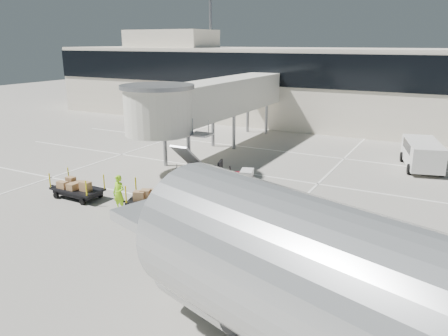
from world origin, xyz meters
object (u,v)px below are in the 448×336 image
Objects in this scene: ground_worker at (119,193)px; belt_loader at (147,117)px; minivan at (422,152)px; box_cart_far at (79,189)px; box_cart_near at (158,200)px; baggage_tug at (233,178)px; suitcase_cart at (235,198)px.

ground_worker is 25.93m from belt_loader.
belt_loader is (-28.09, 4.94, -0.48)m from minivan.
box_cart_far is 0.67× the size of minivan.
belt_loader is (-11.31, 20.94, 0.15)m from box_cart_far.
minivan reaches higher than box_cart_near.
box_cart_near is at bearing -140.81° from minivan.
minivan is 1.42× the size of belt_loader.
baggage_tug is at bearing 53.23° from box_cart_near.
minivan is at bearing -15.08° from belt_loader.
minivan is (8.21, 13.09, 0.66)m from suitcase_cart.
ground_worker reaches higher than minivan.
ground_worker is (-5.19, -3.35, 0.47)m from suitcase_cart.
baggage_tug is 0.71× the size of belt_loader.
ground_worker is 0.36× the size of minivan.
suitcase_cart is 0.97× the size of belt_loader.
box_cart_far is 3.43m from ground_worker.
suitcase_cart is 26.83m from belt_loader.
suitcase_cart is 9.05m from box_cart_far.
ground_worker is 21.21m from minivan.
suitcase_cart is 1.91× the size of ground_worker.
belt_loader reaches higher than baggage_tug.
belt_loader is at bearing 119.54° from box_cart_far.
ground_worker is at bearing -135.89° from baggage_tug.
baggage_tug is at bearing 41.49° from box_cart_far.
belt_loader is (-18.23, 15.07, 0.09)m from baggage_tug.
box_cart_far is (-5.21, -0.45, -0.09)m from box_cart_near.
belt_loader is at bearing 109.65° from box_cart_near.
minivan reaches higher than suitcase_cart.
box_cart_near reaches higher than box_cart_far.
baggage_tug is 0.67× the size of box_cart_near.
box_cart_near is 26.32m from belt_loader.
minivan is at bearing 29.27° from baggage_tug.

